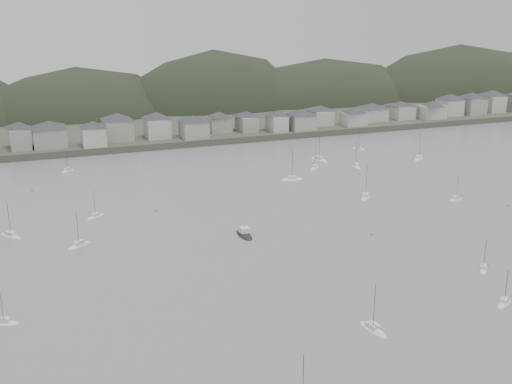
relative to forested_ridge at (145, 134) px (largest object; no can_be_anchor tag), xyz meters
name	(u,v)px	position (x,y,z in m)	size (l,w,h in m)	color
ground	(399,324)	(-4.83, -269.40, 11.28)	(900.00, 900.00, 0.00)	slate
far_shore_land	(128,107)	(-4.83, 25.60, 12.78)	(900.00, 250.00, 3.00)	#383D2D
forested_ridge	(145,134)	(0.00, 0.00, 0.00)	(851.55, 103.94, 102.57)	black
waterfront_town	(270,118)	(45.75, -86.06, 19.95)	(451.48, 28.46, 12.92)	gray
moored_fleet	(267,225)	(-7.12, -208.27, 11.46)	(262.69, 173.06, 13.54)	silver
motor_launch_far	(244,235)	(-15.73, -213.06, 11.57)	(3.28, 8.83, 4.08)	black
mooring_buoys	(247,218)	(-10.03, -200.53, 11.43)	(165.20, 114.67, 0.70)	#BE6C3F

